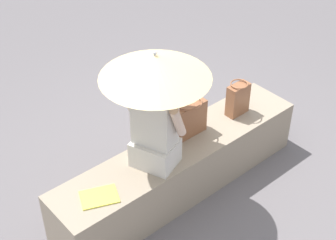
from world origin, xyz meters
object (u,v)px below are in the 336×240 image
Objects in this scene: handbag_black at (238,99)px; tote_bag_canvas at (188,118)px; parasol at (155,66)px; person_seated at (155,124)px; magazine at (99,197)px.

tote_bag_canvas reaches higher than handbag_black.
handbag_black is at bearing 179.47° from parasol.
parasol is at bearing 9.49° from tote_bag_canvas.
tote_bag_canvas is at bearing -8.22° from handbag_black.
magazine is at bearing 2.93° from person_seated.
handbag_black is at bearing -154.41° from magazine.
parasol is 3.00× the size of tote_bag_canvas.
person_seated is 1.02m from handbag_black.
person_seated is 3.21× the size of magazine.
person_seated is 0.48m from parasol.
person_seated is at bearing 14.00° from tote_bag_canvas.
magazine is at bearing 7.96° from tote_bag_canvas.
parasol reaches higher than person_seated.
person_seated is 0.91× the size of parasol.
tote_bag_canvas is (-0.41, -0.07, -0.70)m from parasol.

